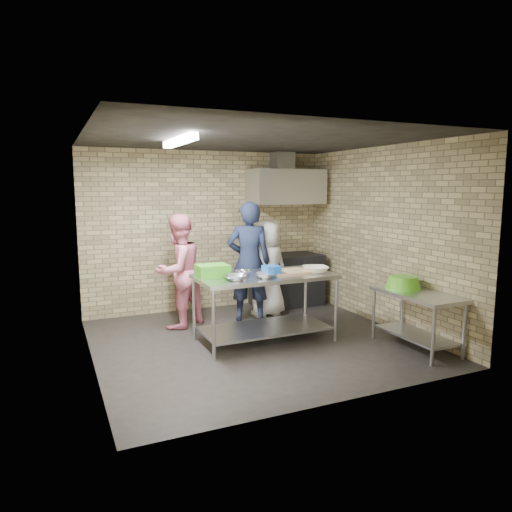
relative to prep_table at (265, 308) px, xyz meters
The scene contains 26 objects.
floor 0.48m from the prep_table, 169.97° to the left, with size 4.20×4.20×0.00m, color black.
ceiling 2.24m from the prep_table, 169.97° to the left, with size 4.20×4.20×0.00m, color black.
back_wall 2.21m from the prep_table, 93.70° to the left, with size 4.20×0.06×2.70m, color tan.
front_wall 2.17m from the prep_table, 93.79° to the right, with size 4.20×0.06×2.70m, color tan.
left_wall 2.40m from the prep_table, behind, with size 0.06×4.00×2.70m, color tan.
right_wall 2.16m from the prep_table, ahead, with size 0.06×4.00×2.70m, color tan.
prep_table is the anchor object (origin of this frame).
side_counter 1.99m from the prep_table, 32.83° to the right, with size 0.60×1.20×0.75m, color silver.
stove 2.07m from the prep_table, 53.92° to the left, with size 1.20×0.70×0.90m, color black.
range_hood 2.67m from the prep_table, 54.72° to the left, with size 1.30×0.60×0.60m, color silver.
hood_duct 3.06m from the prep_table, 56.94° to the left, with size 0.35×0.30×0.30m, color #A5A8AD.
wall_shelf 2.84m from the prep_table, 51.55° to the left, with size 0.80×0.20×0.04m, color #3F2B19.
fluorescent_fixture 2.45m from the prep_table, behind, with size 0.10×1.25×0.08m, color white.
green_crate 0.90m from the prep_table, behind, with size 0.41×0.31×0.16m, color green.
blue_tub 0.54m from the prep_table, 63.43° to the right, with size 0.21×0.21×0.13m, color blue.
cutting_board 0.59m from the prep_table, ahead, with size 0.57×0.43×0.03m, color tan.
mixing_bowl_a 0.73m from the prep_table, 158.20° to the right, with size 0.29×0.29×0.07m, color #ADB0B4.
mixing_bowl_b 0.58m from the prep_table, behind, with size 0.22×0.22×0.07m, color #B7B9BE.
mixing_bowl_c 0.55m from the prep_table, 114.44° to the right, with size 0.27×0.27×0.07m, color #B6B7BD.
ceramic_bowl 0.88m from the prep_table, 12.09° to the right, with size 0.36×0.36×0.09m, color #EFE9BF.
green_basin 1.88m from the prep_table, 26.63° to the right, with size 0.46×0.46×0.17m, color #59C626, non-canonical shape.
bottle_red 2.78m from the prep_table, 56.44° to the left, with size 0.07×0.07×0.18m, color #B22619.
bottle_green 2.98m from the prep_table, 48.90° to the left, with size 0.06×0.06×0.15m, color green.
man_navy 1.15m from the prep_table, 78.54° to the left, with size 0.68×0.45×1.87m, color #161837.
woman_pink 1.49m from the prep_table, 128.40° to the left, with size 0.83×0.65×1.71m, color pink.
woman_white 1.31m from the prep_table, 63.20° to the left, with size 0.76×0.49×1.56m, color white.
Camera 1 is at (-2.50, -5.61, 2.09)m, focal length 32.72 mm.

